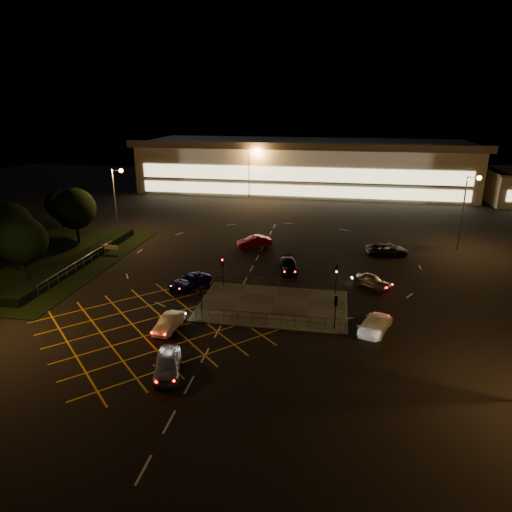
% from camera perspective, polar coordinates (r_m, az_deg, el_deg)
% --- Properties ---
extents(ground, '(180.00, 180.00, 0.00)m').
position_cam_1_polar(ground, '(47.08, 0.04, -5.08)').
color(ground, black).
rests_on(ground, ground).
extents(pedestrian_island, '(14.00, 9.00, 0.12)m').
position_cam_1_polar(pedestrian_island, '(44.97, 2.11, -6.20)').
color(pedestrian_island, '#4C4944').
rests_on(pedestrian_island, ground).
extents(grass_verge, '(18.00, 30.00, 0.08)m').
position_cam_1_polar(grass_verge, '(62.96, -24.88, -0.58)').
color(grass_verge, black).
rests_on(grass_verge, ground).
extents(hedge, '(2.00, 26.00, 1.00)m').
position_cam_1_polar(hedge, '(60.14, -21.01, -0.46)').
color(hedge, black).
rests_on(hedge, ground).
extents(supermarket, '(72.00, 26.50, 10.50)m').
position_cam_1_polar(supermarket, '(105.50, 6.04, 11.23)').
color(supermarket, beige).
rests_on(supermarket, ground).
extents(streetlight_nw, '(1.78, 0.56, 10.03)m').
position_cam_1_polar(streetlight_nw, '(69.05, -17.00, 7.57)').
color(streetlight_nw, slate).
rests_on(streetlight_nw, ground).
extents(streetlight_ne, '(1.78, 0.56, 10.03)m').
position_cam_1_polar(streetlight_ne, '(65.84, 24.93, 6.12)').
color(streetlight_ne, slate).
rests_on(streetlight_ne, ground).
extents(streetlight_far_left, '(1.78, 0.56, 10.03)m').
position_cam_1_polar(streetlight_far_left, '(92.82, -0.61, 11.08)').
color(streetlight_far_left, slate).
rests_on(streetlight_far_left, ground).
extents(streetlight_far_right, '(1.78, 0.56, 10.03)m').
position_cam_1_polar(streetlight_far_right, '(96.00, 24.18, 9.72)').
color(streetlight_far_right, slate).
rests_on(streetlight_far_right, ground).
extents(signal_sw, '(0.28, 0.30, 3.15)m').
position_cam_1_polar(signal_sw, '(41.66, -6.86, -4.96)').
color(signal_sw, black).
rests_on(signal_sw, pedestrian_island).
extents(signal_se, '(0.28, 0.30, 3.15)m').
position_cam_1_polar(signal_se, '(40.04, 9.92, -6.14)').
color(signal_se, black).
rests_on(signal_se, pedestrian_island).
extents(signal_nw, '(0.28, 0.30, 3.15)m').
position_cam_1_polar(signal_nw, '(48.79, -4.18, -1.25)').
color(signal_nw, black).
rests_on(signal_nw, pedestrian_island).
extents(signal_ne, '(0.28, 0.30, 3.15)m').
position_cam_1_polar(signal_ne, '(47.42, 10.03, -2.11)').
color(signal_ne, black).
rests_on(signal_ne, pedestrian_island).
extents(tree_b, '(5.40, 5.40, 7.35)m').
position_cam_1_polar(tree_b, '(64.11, -28.39, 3.53)').
color(tree_b, black).
rests_on(tree_b, ground).
extents(tree_c, '(5.76, 5.76, 7.84)m').
position_cam_1_polar(tree_c, '(68.11, -21.72, 5.52)').
color(tree_c, black).
rests_on(tree_c, ground).
extents(tree_d, '(4.68, 4.68, 6.37)m').
position_cam_1_polar(tree_d, '(76.42, -23.20, 5.94)').
color(tree_d, black).
rests_on(tree_d, ground).
extents(tree_e, '(5.40, 5.40, 7.35)m').
position_cam_1_polar(tree_e, '(55.92, -27.22, 1.74)').
color(tree_e, black).
rests_on(tree_e, ground).
extents(car_near_silver, '(3.07, 4.98, 1.58)m').
position_cam_1_polar(car_near_silver, '(34.99, -11.00, -13.06)').
color(car_near_silver, silver).
rests_on(car_near_silver, ground).
extents(car_queue_white, '(1.75, 4.12, 1.32)m').
position_cam_1_polar(car_queue_white, '(41.03, -10.82, -8.21)').
color(car_queue_white, silver).
rests_on(car_queue_white, ground).
extents(car_left_blue, '(4.33, 5.57, 1.41)m').
position_cam_1_polar(car_left_blue, '(49.55, -8.32, -3.15)').
color(car_left_blue, '#0F0D4E').
rests_on(car_left_blue, ground).
extents(car_far_dkgrey, '(2.82, 5.13, 1.41)m').
position_cam_1_polar(car_far_dkgrey, '(53.82, 4.08, -1.18)').
color(car_far_dkgrey, black).
rests_on(car_far_dkgrey, ground).
extents(car_right_silver, '(4.37, 3.73, 1.41)m').
position_cam_1_polar(car_right_silver, '(50.73, 14.27, -3.01)').
color(car_right_silver, '#AAADB1').
rests_on(car_right_silver, ground).
extents(car_circ_red, '(4.92, 3.41, 1.54)m').
position_cam_1_polar(car_circ_red, '(62.60, -0.21, 1.82)').
color(car_circ_red, maroon).
rests_on(car_circ_red, ground).
extents(car_east_grey, '(5.65, 3.29, 1.48)m').
position_cam_1_polar(car_east_grey, '(61.61, 16.09, 0.75)').
color(car_east_grey, black).
rests_on(car_east_grey, ground).
extents(car_approach_white, '(3.69, 5.52, 1.49)m').
position_cam_1_polar(car_approach_white, '(41.37, 14.69, -8.15)').
color(car_approach_white, white).
rests_on(car_approach_white, ground).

